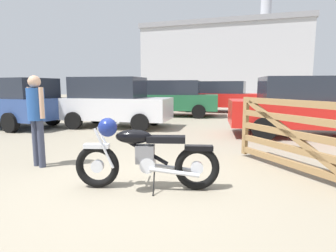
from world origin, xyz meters
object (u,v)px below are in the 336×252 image
timber_gate (306,134)px  bystander (36,111)px  white_estate_far (317,105)px  blue_hatchback_right (113,102)px  red_hatchback_near (167,97)px  silver_sedan_mid (4,101)px  dark_sedan_left (216,95)px  vintage_motorcycle (143,156)px

timber_gate → bystander: bystander is taller
white_estate_far → blue_hatchback_right: size_ratio=1.23×
blue_hatchback_right → bystander: bearing=-81.4°
timber_gate → red_hatchback_near: (-4.48, 8.58, 0.24)m
white_estate_far → silver_sedan_mid: 10.50m
bystander → white_estate_far: size_ratio=0.34×
dark_sedan_left → bystander: bearing=-95.0°
silver_sedan_mid → blue_hatchback_right: bearing=-159.4°
vintage_motorcycle → silver_sedan_mid: 8.43m
red_hatchback_near → dark_sedan_left: bearing=48.6°
red_hatchback_near → blue_hatchback_right: blue_hatchback_right is taller
vintage_motorcycle → bystander: 2.37m
white_estate_far → red_hatchback_near: size_ratio=1.01×
timber_gate → red_hatchback_near: bearing=-10.3°
bystander → dark_sedan_left: dark_sedan_left is taller
vintage_motorcycle → timber_gate: timber_gate is taller
dark_sedan_left → blue_hatchback_right: blue_hatchback_right is taller
timber_gate → white_estate_far: 4.20m
timber_gate → bystander: size_ratio=1.26×
timber_gate → silver_sedan_mid: size_ratio=0.42×
vintage_motorcycle → white_estate_far: white_estate_far is taller
vintage_motorcycle → blue_hatchback_right: (-3.06, 5.57, 0.43)m
vintage_motorcycle → white_estate_far: (3.51, 5.21, 0.45)m
vintage_motorcycle → timber_gate: (2.36, 1.17, 0.21)m
red_hatchback_near → silver_sedan_mid: bearing=-138.3°
dark_sedan_left → red_hatchback_near: 3.61m
vintage_motorcycle → bystander: (-2.23, 0.62, 0.53)m
timber_gate → bystander: 4.64m
vintage_motorcycle → white_estate_far: size_ratio=0.43×
vintage_motorcycle → dark_sedan_left: dark_sedan_left is taller
bystander → red_hatchback_near: (0.11, 9.13, -0.08)m
blue_hatchback_right → red_hatchback_near: bearing=76.5°
dark_sedan_left → vintage_motorcycle: bearing=-84.4°
timber_gate → bystander: (-4.60, -0.55, 0.32)m
silver_sedan_mid → blue_hatchback_right: 4.01m
red_hatchback_near → blue_hatchback_right: 4.29m
blue_hatchback_right → dark_sedan_left: bearing=65.3°
bystander → red_hatchback_near: size_ratio=0.34×
white_estate_far → dark_sedan_left: (-3.45, 7.42, 0.00)m
silver_sedan_mid → vintage_motorcycle: bearing=154.3°
white_estate_far → blue_hatchback_right: blue_hatchback_right is taller
vintage_motorcycle → red_hatchback_near: size_ratio=0.43×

